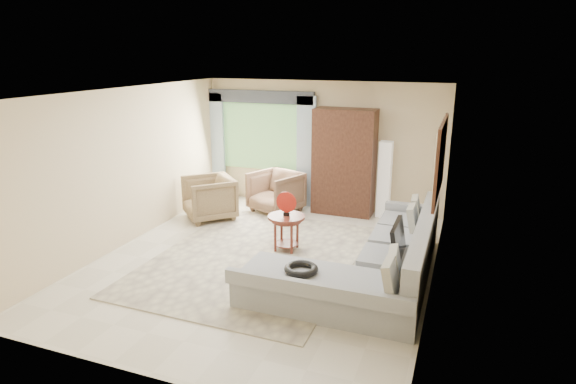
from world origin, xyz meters
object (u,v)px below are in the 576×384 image
at_px(armchair_left, 209,198).
at_px(floor_lamp, 384,180).
at_px(tv_screen, 398,240).
at_px(coffee_table, 286,232).
at_px(armoire, 344,162).
at_px(sectional_sofa, 378,265).
at_px(armchair_right, 276,192).
at_px(potted_plant, 230,187).

distance_m(armchair_left, floor_lamp, 3.44).
bearing_deg(tv_screen, coffee_table, 158.97).
xyz_separation_m(armchair_left, floor_lamp, (3.15, 1.33, 0.33)).
relative_size(armchair_left, armoire, 0.44).
bearing_deg(tv_screen, floor_lamp, 103.08).
distance_m(sectional_sofa, armchair_right, 3.55).
distance_m(sectional_sofa, armoire, 3.24).
xyz_separation_m(sectional_sofa, armchair_left, (-3.59, 1.63, 0.13)).
xyz_separation_m(coffee_table, potted_plant, (-2.20, 2.26, -0.05)).
height_order(coffee_table, armoire, armoire).
height_order(sectional_sofa, coffee_table, sectional_sofa).
xyz_separation_m(tv_screen, coffee_table, (-1.88, 0.72, -0.40)).
distance_m(tv_screen, armoire, 3.33).
bearing_deg(coffee_table, armchair_left, 154.07).
distance_m(armoire, floor_lamp, 0.86).
distance_m(tv_screen, armchair_left, 4.21).
height_order(tv_screen, armchair_left, tv_screen).
xyz_separation_m(tv_screen, floor_lamp, (-0.70, 3.01, 0.03)).
xyz_separation_m(armchair_right, floor_lamp, (2.10, 0.48, 0.34)).
distance_m(potted_plant, floor_lamp, 3.41).
distance_m(coffee_table, floor_lamp, 2.61).
distance_m(coffee_table, armoire, 2.38).
xyz_separation_m(coffee_table, armchair_right, (-0.92, 1.81, 0.10)).
height_order(coffee_table, armchair_left, armchair_left).
distance_m(sectional_sofa, armchair_left, 3.94).
bearing_deg(coffee_table, tv_screen, -21.03).
bearing_deg(coffee_table, potted_plant, 134.26).
height_order(armchair_left, armoire, armoire).
bearing_deg(sectional_sofa, armchair_left, 155.59).
xyz_separation_m(tv_screen, potted_plant, (-4.08, 2.98, -0.45)).
xyz_separation_m(tv_screen, armoire, (-1.50, 2.95, 0.33)).
bearing_deg(armchair_right, tv_screen, -19.04).
bearing_deg(armchair_left, tv_screen, 21.38).
height_order(sectional_sofa, armoire, armoire).
relative_size(armoire, floor_lamp, 1.40).
xyz_separation_m(sectional_sofa, armchair_right, (-2.53, 2.48, 0.13)).
relative_size(coffee_table, armchair_left, 0.66).
relative_size(tv_screen, armchair_right, 0.81).
height_order(armoire, floor_lamp, armoire).
height_order(tv_screen, potted_plant, tv_screen).
bearing_deg(armchair_left, floor_lamp, 67.84).
bearing_deg(sectional_sofa, armoire, 113.06).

